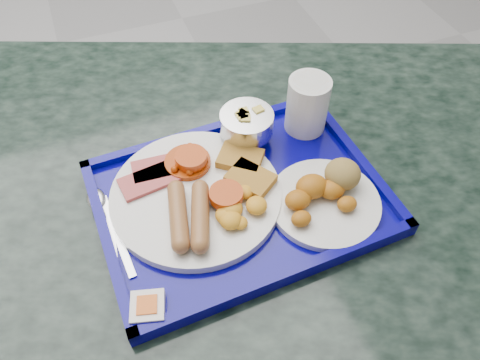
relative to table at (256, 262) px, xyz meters
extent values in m
plane|color=gray|center=(-0.34, 1.19, -0.60)|extent=(6.00, 6.00, 0.00)
cylinder|color=gray|center=(0.00, 0.00, -0.20)|extent=(0.12, 0.12, 0.73)
cube|color=black|center=(0.00, 0.00, 0.19)|extent=(1.52, 1.27, 0.04)
cube|color=#06027D|center=(-0.03, 0.00, 0.22)|extent=(0.45, 0.34, 0.01)
cube|color=#06027D|center=(-0.04, 0.16, 0.23)|extent=(0.44, 0.03, 0.01)
cube|color=#06027D|center=(-0.03, -0.15, 0.23)|extent=(0.44, 0.03, 0.01)
cube|color=#06027D|center=(0.18, 0.01, 0.23)|extent=(0.03, 0.32, 0.01)
cube|color=#06027D|center=(-0.24, 0.00, 0.23)|extent=(0.03, 0.32, 0.01)
cylinder|color=silver|center=(-0.10, 0.03, 0.23)|extent=(0.27, 0.27, 0.01)
cube|color=#B8494B|center=(-0.14, 0.09, 0.24)|extent=(0.09, 0.05, 0.01)
cube|color=#B8494B|center=(-0.16, 0.07, 0.24)|extent=(0.10, 0.06, 0.01)
cylinder|color=#B73D07|center=(-0.09, 0.09, 0.24)|extent=(0.07, 0.07, 0.01)
sphere|color=#B73D07|center=(-0.07, 0.07, 0.25)|extent=(0.01, 0.01, 0.01)
sphere|color=#B73D07|center=(-0.09, 0.07, 0.25)|extent=(0.01, 0.01, 0.01)
sphere|color=#B73D07|center=(-0.12, 0.07, 0.25)|extent=(0.01, 0.01, 0.01)
sphere|color=#B73D07|center=(-0.09, 0.10, 0.25)|extent=(0.01, 0.01, 0.01)
sphere|color=#B73D07|center=(-0.10, 0.06, 0.25)|extent=(0.01, 0.01, 0.01)
sphere|color=#B73D07|center=(-0.08, 0.11, 0.25)|extent=(0.01, 0.01, 0.01)
sphere|color=#B73D07|center=(-0.08, 0.10, 0.25)|extent=(0.01, 0.01, 0.01)
sphere|color=#B73D07|center=(-0.10, 0.08, 0.25)|extent=(0.01, 0.01, 0.01)
sphere|color=#B73D07|center=(-0.07, 0.08, 0.25)|extent=(0.01, 0.01, 0.01)
sphere|color=#B73D07|center=(-0.11, 0.08, 0.25)|extent=(0.01, 0.01, 0.01)
sphere|color=#B73D07|center=(-0.09, 0.09, 0.25)|extent=(0.01, 0.01, 0.01)
sphere|color=#B73D07|center=(-0.08, 0.07, 0.25)|extent=(0.01, 0.01, 0.01)
sphere|color=#B73D07|center=(-0.08, 0.07, 0.25)|extent=(0.01, 0.01, 0.01)
sphere|color=#B73D07|center=(-0.07, 0.08, 0.25)|extent=(0.01, 0.01, 0.01)
cube|color=#A37028|center=(-0.01, 0.06, 0.24)|extent=(0.09, 0.08, 0.01)
cube|color=#A37028|center=(-0.01, 0.02, 0.24)|extent=(0.08, 0.09, 0.01)
cylinder|color=brown|center=(-0.14, -0.02, 0.25)|extent=(0.05, 0.10, 0.03)
cylinder|color=brown|center=(-0.11, -0.03, 0.25)|extent=(0.06, 0.10, 0.03)
ellipsoid|color=gold|center=(-0.06, -0.03, 0.25)|extent=(0.04, 0.04, 0.02)
ellipsoid|color=gold|center=(-0.06, 0.01, 0.25)|extent=(0.03, 0.03, 0.02)
ellipsoid|color=gold|center=(-0.02, -0.04, 0.25)|extent=(0.03, 0.03, 0.02)
ellipsoid|color=gold|center=(-0.05, -0.06, 0.25)|extent=(0.02, 0.02, 0.01)
ellipsoid|color=gold|center=(-0.06, -0.04, 0.25)|extent=(0.03, 0.03, 0.02)
ellipsoid|color=gold|center=(-0.07, -0.04, 0.25)|extent=(0.03, 0.03, 0.02)
ellipsoid|color=gold|center=(-0.06, 0.00, 0.25)|extent=(0.03, 0.03, 0.02)
ellipsoid|color=gold|center=(-0.06, -0.02, 0.25)|extent=(0.03, 0.03, 0.02)
ellipsoid|color=gold|center=(-0.03, -0.01, 0.25)|extent=(0.03, 0.03, 0.02)
ellipsoid|color=gold|center=(-0.07, -0.05, 0.25)|extent=(0.03, 0.03, 0.02)
cylinder|color=#AA2B04|center=(-0.09, 0.08, 0.25)|extent=(0.05, 0.05, 0.01)
cylinder|color=#AA2B04|center=(-0.06, -0.01, 0.25)|extent=(0.05, 0.05, 0.01)
cylinder|color=silver|center=(0.08, -0.06, 0.23)|extent=(0.17, 0.17, 0.01)
ellipsoid|color=#BE6C16|center=(0.11, -0.08, 0.25)|extent=(0.03, 0.03, 0.02)
ellipsoid|color=#BE6C16|center=(0.10, -0.05, 0.25)|extent=(0.04, 0.03, 0.03)
ellipsoid|color=#BE6C16|center=(0.07, -0.04, 0.25)|extent=(0.05, 0.04, 0.03)
ellipsoid|color=#BE6C16|center=(0.04, -0.05, 0.25)|extent=(0.04, 0.03, 0.03)
ellipsoid|color=#BE6C16|center=(0.03, -0.08, 0.25)|extent=(0.03, 0.03, 0.02)
ellipsoid|color=olive|center=(0.12, -0.04, 0.26)|extent=(0.06, 0.06, 0.04)
cylinder|color=silver|center=(0.02, 0.12, 0.23)|extent=(0.06, 0.06, 0.01)
cylinder|color=silver|center=(0.02, 0.12, 0.24)|extent=(0.02, 0.02, 0.02)
cylinder|color=silver|center=(0.02, 0.12, 0.27)|extent=(0.09, 0.09, 0.04)
cube|color=#FEE560|center=(0.01, 0.12, 0.28)|extent=(0.02, 0.02, 0.01)
cube|color=#FEE560|center=(0.04, 0.12, 0.28)|extent=(0.02, 0.02, 0.01)
cube|color=#FEE560|center=(0.02, 0.12, 0.28)|extent=(0.02, 0.02, 0.01)
cube|color=#FEE560|center=(0.02, 0.12, 0.28)|extent=(0.02, 0.02, 0.01)
cube|color=#FEE560|center=(0.02, 0.11, 0.28)|extent=(0.02, 0.02, 0.01)
cube|color=#FEE560|center=(0.01, 0.12, 0.28)|extent=(0.02, 0.02, 0.01)
cylinder|color=white|center=(0.13, 0.11, 0.27)|extent=(0.07, 0.07, 0.10)
cylinder|color=orange|center=(0.13, 0.11, 0.32)|extent=(0.06, 0.06, 0.01)
cube|color=silver|center=(-0.24, -0.01, 0.22)|extent=(0.02, 0.13, 0.00)
ellipsoid|color=silver|center=(-0.25, 0.08, 0.23)|extent=(0.03, 0.05, 0.01)
cube|color=silver|center=(-0.23, 0.00, 0.22)|extent=(0.02, 0.16, 0.00)
cube|color=white|center=(-0.21, -0.13, 0.23)|extent=(0.05, 0.05, 0.02)
cube|color=orange|center=(-0.21, -0.13, 0.24)|extent=(0.03, 0.03, 0.00)
camera|label=1|loc=(-0.19, -0.42, 0.81)|focal=35.00mm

